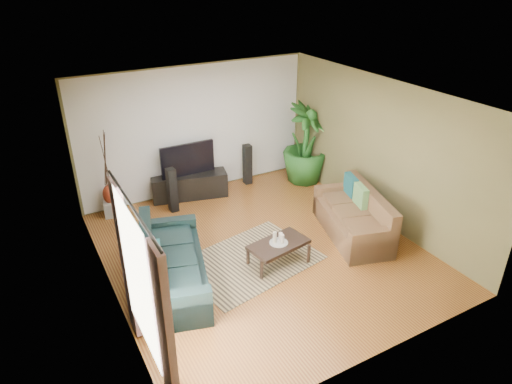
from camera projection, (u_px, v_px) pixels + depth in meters
floor at (262, 250)px, 7.90m from camera, size 5.50×5.50×0.00m
ceiling at (263, 97)px, 6.68m from camera, size 5.50×5.50×0.00m
wall_back at (196, 130)px, 9.43m from camera, size 5.00×0.00×5.00m
wall_front at (383, 272)px, 5.15m from camera, size 5.00×0.00×5.00m
wall_left at (103, 219)px, 6.21m from camera, size 0.00×5.50×5.50m
wall_right at (380, 152)px, 8.37m from camera, size 0.00×5.50×5.50m
backwall_panel at (196, 130)px, 9.43m from camera, size 4.90×0.00×4.90m
window_pane at (137, 279)px, 4.95m from camera, size 0.00×1.80×1.80m
curtain_near at (166, 339)px, 4.50m from camera, size 0.08×0.35×2.20m
curtain_far at (126, 261)px, 5.67m from camera, size 0.08×0.35×2.20m
curtain_rod at (131, 205)px, 4.56m from camera, size 0.03×1.90×0.03m
sofa_left at (173, 261)px, 6.90m from camera, size 1.47×2.31×0.85m
sofa_right at (353, 214)px, 8.18m from camera, size 1.33×2.02×0.85m
area_rug at (250, 260)px, 7.63m from camera, size 2.41×1.91×0.01m
coffee_table at (278, 253)px, 7.48m from camera, size 1.05×0.69×0.40m
candle_tray at (279, 243)px, 7.39m from camera, size 0.30×0.30×0.01m
candle_tall at (275, 237)px, 7.34m from camera, size 0.06×0.06×0.19m
candle_mid at (282, 239)px, 7.34m from camera, size 0.06×0.06×0.15m
candle_short at (281, 236)px, 7.44m from camera, size 0.06×0.06×0.12m
tv_stand at (190, 186)px, 9.59m from camera, size 1.63×0.83×0.52m
television at (188, 159)px, 9.32m from camera, size 1.14×0.06×0.68m
speaker_left at (172, 190)px, 8.97m from camera, size 0.17×0.19×0.91m
speaker_right at (247, 164)px, 10.10m from camera, size 0.18×0.19×0.91m
potted_plant at (306, 144)px, 10.03m from camera, size 1.34×1.34×1.77m
plant_pot at (304, 175)px, 10.38m from camera, size 0.33×0.33×0.25m
pedestal at (113, 208)px, 8.94m from camera, size 0.37×0.37×0.32m
vase at (110, 194)px, 8.80m from camera, size 0.29×0.29×0.40m
side_table at (147, 256)px, 7.33m from camera, size 0.50×0.50×0.49m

